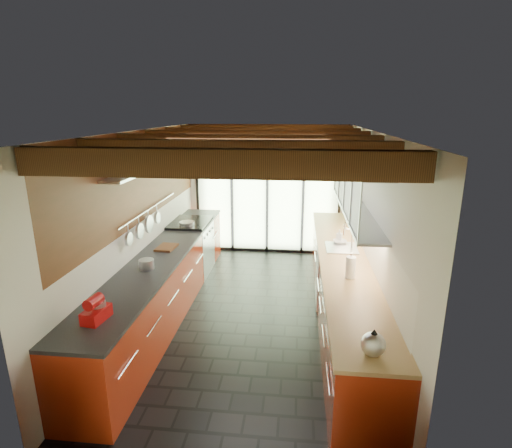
# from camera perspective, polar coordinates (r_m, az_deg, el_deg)

# --- Properties ---
(ground) EXTENTS (5.50, 5.50, 0.00)m
(ground) POSITION_cam_1_polar(r_m,az_deg,el_deg) (5.98, -0.58, -12.66)
(ground) COLOR black
(ground) RESTS_ON ground
(room_shell) EXTENTS (5.50, 5.50, 5.50)m
(room_shell) POSITION_cam_1_polar(r_m,az_deg,el_deg) (5.39, -0.63, 2.97)
(room_shell) COLOR silver
(room_shell) RESTS_ON ground
(ceiling_beams) EXTENTS (3.14, 5.06, 4.90)m
(ceiling_beams) POSITION_cam_1_polar(r_m,az_deg,el_deg) (5.64, -0.20, 11.86)
(ceiling_beams) COLOR #593316
(ceiling_beams) RESTS_ON ground
(glass_door) EXTENTS (2.95, 0.10, 2.90)m
(glass_door) POSITION_cam_1_polar(r_m,az_deg,el_deg) (8.02, 1.63, 7.32)
(glass_door) COLOR #C6EAAD
(glass_door) RESTS_ON ground
(left_counter) EXTENTS (0.68, 5.00, 0.92)m
(left_counter) POSITION_cam_1_polar(r_m,az_deg,el_deg) (6.05, -12.81, -7.89)
(left_counter) COLOR #99260F
(left_counter) RESTS_ON ground
(range_stove) EXTENTS (0.66, 0.90, 0.97)m
(range_stove) POSITION_cam_1_polar(r_m,az_deg,el_deg) (7.33, -9.23, -3.32)
(range_stove) COLOR silver
(range_stove) RESTS_ON ground
(right_counter) EXTENTS (0.68, 5.00, 0.92)m
(right_counter) POSITION_cam_1_polar(r_m,az_deg,el_deg) (5.78, 12.21, -9.00)
(right_counter) COLOR #99260F
(right_counter) RESTS_ON ground
(sink_assembly) EXTENTS (0.45, 0.52, 0.43)m
(sink_assembly) POSITION_cam_1_polar(r_m,az_deg,el_deg) (5.97, 12.24, -3.03)
(sink_assembly) COLOR silver
(sink_assembly) RESTS_ON right_counter
(upper_cabinets_right) EXTENTS (0.34, 3.00, 3.00)m
(upper_cabinets_right) POSITION_cam_1_polar(r_m,az_deg,el_deg) (5.66, 14.31, 5.15)
(upper_cabinets_right) COLOR silver
(upper_cabinets_right) RESTS_ON ground
(left_wall_fixtures) EXTENTS (0.28, 2.60, 0.96)m
(left_wall_fixtures) POSITION_cam_1_polar(r_m,az_deg,el_deg) (5.83, -15.00, 5.70)
(left_wall_fixtures) COLOR silver
(left_wall_fixtures) RESTS_ON ground
(stand_mixer) EXTENTS (0.20, 0.31, 0.26)m
(stand_mixer) POSITION_cam_1_polar(r_m,az_deg,el_deg) (4.19, -21.85, -11.35)
(stand_mixer) COLOR red
(stand_mixer) RESTS_ON left_counter
(pot_large) EXTENTS (0.23, 0.23, 0.12)m
(pot_large) POSITION_cam_1_polar(r_m,az_deg,el_deg) (5.28, -15.37, -5.55)
(pot_large) COLOR silver
(pot_large) RESTS_ON left_counter
(pot_small) EXTENTS (0.30, 0.30, 0.10)m
(pot_small) POSITION_cam_1_polar(r_m,az_deg,el_deg) (6.97, -9.85, -0.06)
(pot_small) COLOR silver
(pot_small) RESTS_ON left_counter
(cutting_board) EXTENTS (0.27, 0.36, 0.03)m
(cutting_board) POSITION_cam_1_polar(r_m,az_deg,el_deg) (5.98, -12.67, -3.27)
(cutting_board) COLOR brown
(cutting_board) RESTS_ON left_counter
(kettle) EXTENTS (0.22, 0.26, 0.24)m
(kettle) POSITION_cam_1_polar(r_m,az_deg,el_deg) (3.55, 16.42, -15.99)
(kettle) COLOR silver
(kettle) RESTS_ON right_counter
(paper_towel) EXTENTS (0.15, 0.15, 0.32)m
(paper_towel) POSITION_cam_1_polar(r_m,az_deg,el_deg) (4.92, 13.35, -6.08)
(paper_towel) COLOR white
(paper_towel) RESTS_ON right_counter
(soap_bottle) EXTENTS (0.10, 0.11, 0.18)m
(soap_bottle) POSITION_cam_1_polar(r_m,az_deg,el_deg) (6.26, 11.81, -1.60)
(soap_bottle) COLOR silver
(soap_bottle) RESTS_ON right_counter
(bowl) EXTENTS (0.22, 0.22, 0.05)m
(bowl) POSITION_cam_1_polar(r_m,az_deg,el_deg) (6.17, 11.88, -2.52)
(bowl) COLOR silver
(bowl) RESTS_ON right_counter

